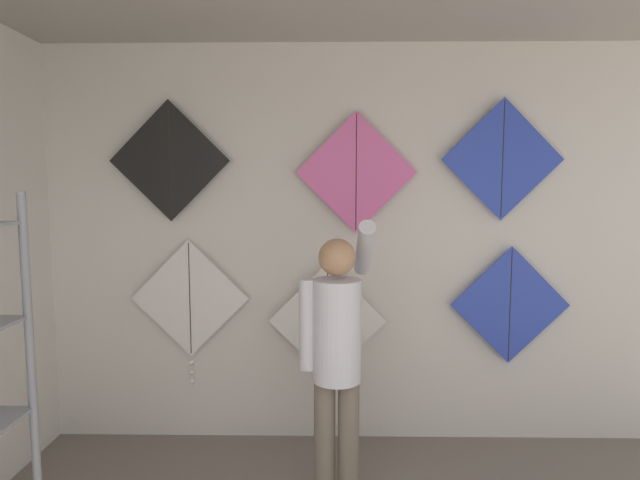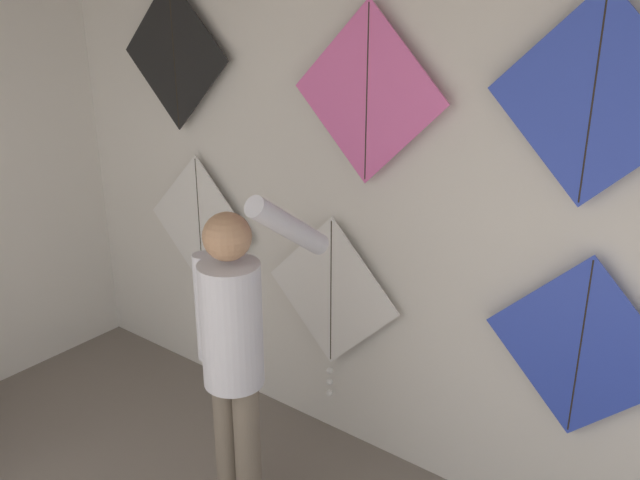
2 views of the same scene
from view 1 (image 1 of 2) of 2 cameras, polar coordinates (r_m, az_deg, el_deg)
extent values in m
cube|color=silver|center=(3.55, 2.10, -0.71)|extent=(4.90, 0.06, 2.80)
cylinder|color=slate|center=(2.21, -29.79, -19.02)|extent=(0.03, 0.03, 1.79)
cylinder|color=#726656|center=(3.02, 0.54, -22.35)|extent=(0.12, 0.12, 0.75)
cylinder|color=#726656|center=(3.02, 3.26, -22.38)|extent=(0.12, 0.12, 0.75)
cylinder|color=silver|center=(2.77, 1.94, -10.29)|extent=(0.27, 0.27, 0.56)
sphere|color=tan|center=(2.69, 1.97, -1.99)|extent=(0.20, 0.20, 0.20)
cylinder|color=silver|center=(2.77, -1.43, -9.62)|extent=(0.09, 0.09, 0.50)
cylinder|color=silver|center=(2.89, 5.09, -1.04)|extent=(0.09, 0.46, 0.36)
cube|color=white|center=(3.65, -14.64, -6.47)|extent=(0.83, 0.01, 0.83)
cylinder|color=black|center=(3.65, -14.65, -6.48)|extent=(0.01, 0.01, 0.79)
sphere|color=white|center=(3.77, -14.51, -13.45)|extent=(0.04, 0.04, 0.04)
sphere|color=white|center=(3.79, -14.48, -14.45)|extent=(0.04, 0.04, 0.04)
sphere|color=white|center=(3.81, -14.45, -15.44)|extent=(0.04, 0.04, 0.04)
cube|color=white|center=(3.56, 0.86, -9.26)|extent=(0.83, 0.01, 0.83)
cylinder|color=black|center=(3.56, 0.86, -9.27)|extent=(0.01, 0.01, 0.79)
sphere|color=white|center=(3.70, 0.85, -16.29)|extent=(0.04, 0.04, 0.04)
sphere|color=white|center=(3.72, 0.85, -17.29)|extent=(0.04, 0.04, 0.04)
sphere|color=white|center=(3.75, 0.85, -18.28)|extent=(0.04, 0.04, 0.04)
cube|color=blue|center=(3.75, 20.89, -6.96)|extent=(0.83, 0.01, 0.83)
cylinder|color=black|center=(3.75, 20.90, -6.97)|extent=(0.01, 0.01, 0.79)
cube|color=black|center=(3.61, -16.81, 8.66)|extent=(0.83, 0.01, 0.83)
cylinder|color=black|center=(3.61, -16.82, 8.66)|extent=(0.01, 0.01, 0.79)
cube|color=pink|center=(3.45, 4.15, 7.71)|extent=(0.83, 0.01, 0.83)
cylinder|color=black|center=(3.45, 4.15, 7.71)|extent=(0.01, 0.01, 0.79)
cube|color=blue|center=(3.65, 20.14, 8.64)|extent=(0.83, 0.01, 0.83)
cylinder|color=black|center=(3.64, 20.15, 8.65)|extent=(0.01, 0.01, 0.79)
camera|label=2|loc=(2.25, 71.53, 19.49)|focal=40.00mm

